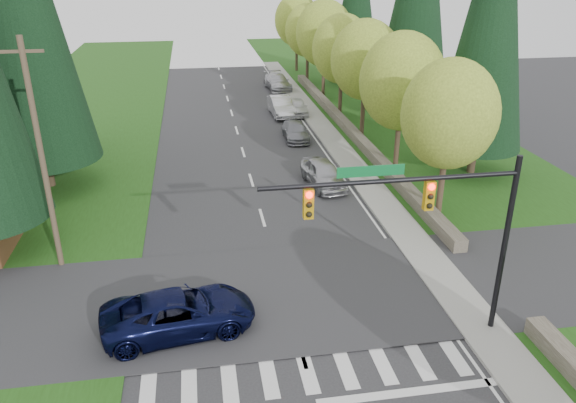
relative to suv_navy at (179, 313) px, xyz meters
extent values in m
cube|color=#1F4713|center=(17.20, 13.71, -0.75)|extent=(14.00, 110.00, 0.06)
cube|color=#1F4713|center=(-8.80, 13.71, -0.75)|extent=(14.00, 110.00, 0.06)
cube|color=#28282B|center=(4.20, 1.71, -0.78)|extent=(120.00, 8.00, 0.10)
cube|color=gray|center=(11.10, 15.71, -0.71)|extent=(1.80, 80.00, 0.13)
cube|color=gray|center=(10.25, 15.71, -0.71)|extent=(0.20, 80.00, 0.13)
cube|color=#4C4438|center=(12.80, 23.71, -0.43)|extent=(0.70, 40.00, 0.70)
cylinder|color=black|center=(11.40, -1.79, 2.62)|extent=(0.20, 0.20, 6.80)
cylinder|color=black|center=(7.10, -1.79, 5.42)|extent=(8.60, 0.16, 0.16)
cube|color=#0C662D|center=(6.40, -1.74, 5.77)|extent=(2.20, 0.04, 0.35)
cube|color=#BF8C0C|center=(8.40, -1.79, 4.82)|extent=(0.32, 0.24, 1.00)
sphere|color=#FF0C05|center=(8.40, -1.93, 5.17)|extent=(0.22, 0.22, 0.22)
cube|color=#BF8C0C|center=(4.40, -1.79, 4.82)|extent=(0.32, 0.24, 1.00)
sphere|color=#FF0C05|center=(4.40, -1.93, 5.17)|extent=(0.22, 0.22, 0.22)
cylinder|color=#473828|center=(-5.30, 5.71, 4.22)|extent=(0.24, 0.24, 10.00)
cube|color=#473828|center=(-5.30, 5.71, 8.62)|extent=(1.60, 0.10, 0.12)
cylinder|color=#38281C|center=(13.40, 7.71, 1.60)|extent=(0.32, 0.32, 4.76)
ellipsoid|color=olive|center=(13.40, 7.71, 4.83)|extent=(4.80, 4.80, 5.52)
cylinder|color=#38281C|center=(13.50, 14.71, 1.69)|extent=(0.32, 0.32, 4.93)
ellipsoid|color=olive|center=(13.50, 14.71, 5.03)|extent=(5.20, 5.20, 5.98)
cylinder|color=#38281C|center=(13.30, 21.71, 1.74)|extent=(0.32, 0.32, 5.04)
ellipsoid|color=olive|center=(13.30, 21.71, 5.16)|extent=(5.00, 5.00, 5.75)
cylinder|color=#38281C|center=(13.40, 28.71, 1.63)|extent=(0.32, 0.32, 4.82)
ellipsoid|color=olive|center=(13.40, 28.71, 4.90)|extent=(5.00, 5.00, 5.75)
cylinder|color=#38281C|center=(13.50, 35.71, 1.80)|extent=(0.32, 0.32, 5.15)
ellipsoid|color=olive|center=(13.50, 35.71, 5.30)|extent=(5.40, 5.40, 6.21)
cylinder|color=#38281C|center=(13.30, 42.71, 1.58)|extent=(0.32, 0.32, 4.70)
ellipsoid|color=olive|center=(13.30, 42.71, 4.77)|extent=(4.80, 4.80, 5.52)
cylinder|color=#38281C|center=(13.40, 49.71, 1.72)|extent=(0.32, 0.32, 4.98)
ellipsoid|color=olive|center=(13.40, 49.71, 5.10)|extent=(5.20, 5.20, 5.98)
cylinder|color=#38281C|center=(-7.80, 15.71, 0.22)|extent=(0.50, 0.50, 2.00)
cylinder|color=#38281C|center=(-9.80, 21.71, 0.22)|extent=(0.50, 0.50, 2.00)
cylinder|color=#38281C|center=(18.20, 13.71, 0.22)|extent=(0.50, 0.50, 2.00)
cone|color=black|center=(18.20, 13.71, 9.02)|extent=(5.44, 5.44, 16.00)
cylinder|color=#38281C|center=(19.20, 27.71, 0.22)|extent=(0.50, 0.50, 2.00)
cylinder|color=#38281C|center=(18.20, 41.71, 0.22)|extent=(0.50, 0.50, 2.00)
imported|color=black|center=(0.00, 0.00, 0.00)|extent=(5.90, 3.37, 1.55)
imported|color=#A8A8AD|center=(8.40, 13.10, 0.00)|extent=(2.34, 4.73, 1.55)
imported|color=gray|center=(8.40, 22.63, -0.15)|extent=(1.88, 4.35, 1.25)
imported|color=silver|center=(8.40, 29.66, 0.04)|extent=(1.91, 5.02, 1.63)
imported|color=silver|center=(9.80, 29.71, -0.09)|extent=(1.67, 4.05, 1.37)
imported|color=#B4B4B9|center=(9.63, 39.98, 0.01)|extent=(2.59, 5.53, 1.56)
camera|label=1|loc=(1.11, -17.57, 11.96)|focal=35.00mm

